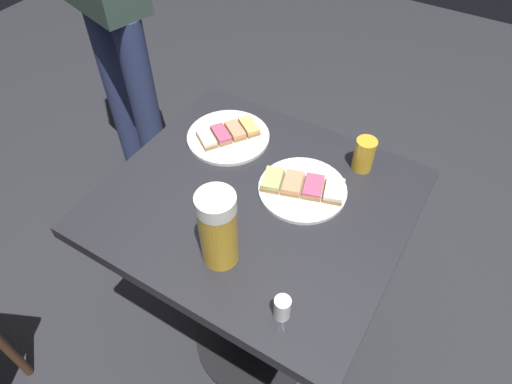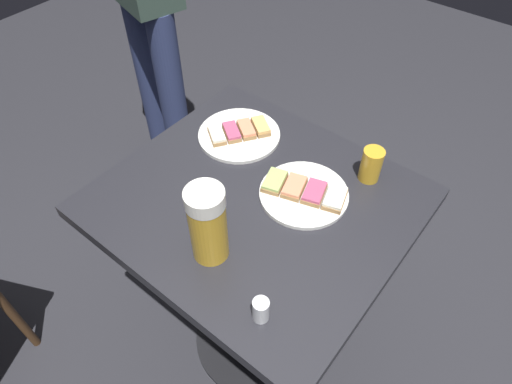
% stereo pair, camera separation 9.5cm
% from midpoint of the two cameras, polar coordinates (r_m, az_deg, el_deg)
% --- Properties ---
extents(ground_plane, '(6.00, 6.00, 0.00)m').
position_cam_midpoint_polar(ground_plane, '(1.75, 1.64, -17.99)').
color(ground_plane, '#28282D').
extents(cafe_table, '(0.65, 0.71, 0.78)m').
position_cam_midpoint_polar(cafe_table, '(1.24, 2.22, -6.72)').
color(cafe_table, black).
rests_on(cafe_table, ground_plane).
extents(plate_near, '(0.23, 0.23, 0.03)m').
position_cam_midpoint_polar(plate_near, '(1.24, 0.05, 7.35)').
color(plate_near, white).
rests_on(plate_near, cafe_table).
extents(plate_far, '(0.22, 0.22, 0.03)m').
position_cam_midpoint_polar(plate_far, '(1.09, 8.61, -0.16)').
color(plate_far, white).
rests_on(plate_far, cafe_table).
extents(beer_mug, '(0.13, 0.11, 0.19)m').
position_cam_midpoint_polar(beer_mug, '(0.91, -3.16, -4.05)').
color(beer_mug, gold).
rests_on(beer_mug, cafe_table).
extents(beer_glass_small, '(0.05, 0.05, 0.09)m').
position_cam_midpoint_polar(beer_glass_small, '(1.15, 16.77, 3.22)').
color(beer_glass_small, gold).
rests_on(beer_glass_small, cafe_table).
extents(salt_shaker, '(0.03, 0.03, 0.06)m').
position_cam_midpoint_polar(salt_shaker, '(0.89, 3.80, -14.91)').
color(salt_shaker, silver).
rests_on(salt_shaker, cafe_table).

